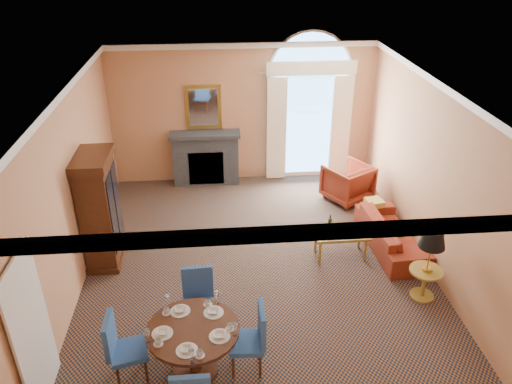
{
  "coord_description": "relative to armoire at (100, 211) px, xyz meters",
  "views": [
    {
      "loc": [
        -0.67,
        -7.1,
        5.34
      ],
      "look_at": [
        0.0,
        0.5,
        1.3
      ],
      "focal_mm": 35.0,
      "sensor_mm": 36.0,
      "label": 1
    }
  ],
  "objects": [
    {
      "name": "ground",
      "position": [
        2.72,
        -0.62,
        -0.99
      ],
      "size": [
        7.5,
        7.5,
        0.0
      ],
      "primitive_type": "plane",
      "color": "#101C33",
      "rests_on": "ground"
    },
    {
      "name": "room_envelope",
      "position": [
        2.69,
        0.05,
        1.52
      ],
      "size": [
        6.04,
        7.52,
        3.45
      ],
      "color": "tan",
      "rests_on": "ground"
    },
    {
      "name": "armoire",
      "position": [
        0.0,
        0.0,
        0.0
      ],
      "size": [
        0.59,
        1.04,
        2.05
      ],
      "color": "#361A0C",
      "rests_on": "ground"
    },
    {
      "name": "dining_table",
      "position": [
        1.66,
        -2.81,
        -0.41
      ],
      "size": [
        1.22,
        1.22,
        0.97
      ],
      "color": "#361A0C",
      "rests_on": "ground"
    },
    {
      "name": "dining_chair_north",
      "position": [
        1.7,
        -1.94,
        -0.4
      ],
      "size": [
        0.55,
        0.55,
        1.02
      ],
      "rotation": [
        0.0,
        0.0,
        3.39
      ],
      "color": "#244C8F",
      "rests_on": "ground"
    },
    {
      "name": "dining_chair_east",
      "position": [
        2.45,
        -2.81,
        -0.4
      ],
      "size": [
        0.48,
        0.48,
        1.02
      ],
      "rotation": [
        0.0,
        0.0,
        1.52
      ],
      "color": "#244C8F",
      "rests_on": "ground"
    },
    {
      "name": "dining_chair_west",
      "position": [
        0.71,
        -2.82,
        -0.4
      ],
      "size": [
        0.55,
        0.55,
        1.02
      ],
      "rotation": [
        0.0,
        0.0,
        -1.33
      ],
      "color": "#244C8F",
      "rests_on": "ground"
    },
    {
      "name": "sofa",
      "position": [
        5.27,
        -0.12,
        -0.69
      ],
      "size": [
        0.89,
        2.05,
        0.59
      ],
      "primitive_type": "imported",
      "rotation": [
        0.0,
        0.0,
        1.62
      ],
      "color": "maroon",
      "rests_on": "ground"
    },
    {
      "name": "armchair",
      "position": [
        4.91,
        1.82,
        -0.57
      ],
      "size": [
        1.22,
        1.23,
        0.82
      ],
      "primitive_type": "imported",
      "rotation": [
        0.0,
        0.0,
        3.67
      ],
      "color": "maroon",
      "rests_on": "ground"
    },
    {
      "name": "coffee_table",
      "position": [
        4.24,
        -0.29,
        -0.53
      ],
      "size": [
        0.98,
        0.55,
        0.83
      ],
      "rotation": [
        0.0,
        0.0,
        0.0
      ],
      "color": "olive",
      "rests_on": "ground"
    },
    {
      "name": "side_table",
      "position": [
        5.32,
        -1.56,
        -0.17
      ],
      "size": [
        0.53,
        0.53,
        1.24
      ],
      "color": "olive",
      "rests_on": "ground"
    }
  ]
}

